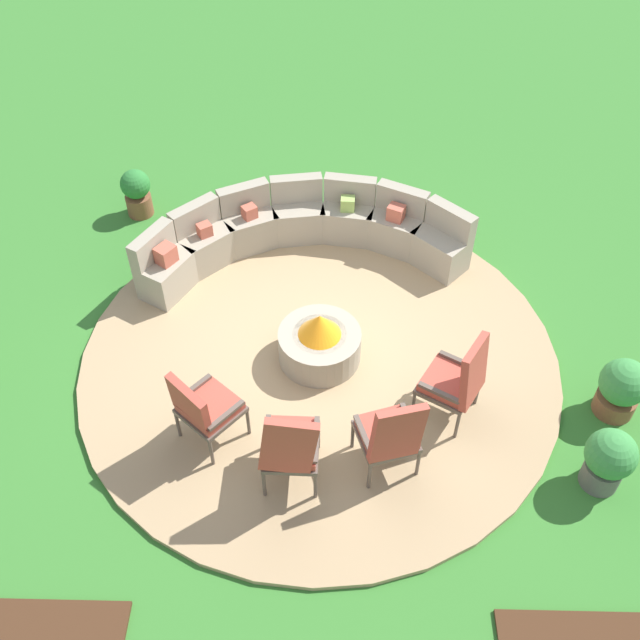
% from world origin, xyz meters
% --- Properties ---
extents(ground_plane, '(24.00, 24.00, 0.00)m').
position_xyz_m(ground_plane, '(0.00, 0.00, 0.00)').
color(ground_plane, '#387A2D').
extents(patio_circle, '(5.34, 5.34, 0.06)m').
position_xyz_m(patio_circle, '(0.00, 0.00, 0.03)').
color(patio_circle, tan).
rests_on(patio_circle, ground_plane).
extents(fire_pit, '(0.92, 0.92, 0.66)m').
position_xyz_m(fire_pit, '(0.00, 0.00, 0.31)').
color(fire_pit, '#9E937F').
rests_on(fire_pit, patio_circle).
extents(curved_stone_bench, '(4.07, 1.73, 0.82)m').
position_xyz_m(curved_stone_bench, '(-0.28, 1.77, 0.39)').
color(curved_stone_bench, '#9E937F').
rests_on(curved_stone_bench, patio_circle).
extents(lounge_chair_front_left, '(0.76, 0.79, 1.04)m').
position_xyz_m(lounge_chair_front_left, '(-1.10, -1.13, 0.60)').
color(lounge_chair_front_left, brown).
rests_on(lounge_chair_front_left, patio_circle).
extents(lounge_chair_front_right, '(0.57, 0.61, 1.18)m').
position_xyz_m(lounge_chair_front_right, '(-0.24, -1.58, 0.64)').
color(lounge_chair_front_right, brown).
rests_on(lounge_chair_front_right, patio_circle).
extents(lounge_chair_back_left, '(0.68, 0.68, 1.10)m').
position_xyz_m(lounge_chair_back_left, '(0.70, -1.42, 0.62)').
color(lounge_chair_back_left, brown).
rests_on(lounge_chair_back_left, patio_circle).
extents(lounge_chair_back_right, '(0.74, 0.76, 1.11)m').
position_xyz_m(lounge_chair_back_right, '(1.40, -0.75, 0.63)').
color(lounge_chair_back_right, brown).
rests_on(lounge_chair_back_right, patio_circle).
extents(potted_plant_0, '(0.40, 0.40, 0.68)m').
position_xyz_m(potted_plant_0, '(-2.52, 2.61, 0.36)').
color(potted_plant_0, brown).
rests_on(potted_plant_0, ground_plane).
extents(potted_plant_1, '(0.50, 0.50, 0.71)m').
position_xyz_m(potted_plant_1, '(3.12, -0.62, 0.37)').
color(potted_plant_1, brown).
rests_on(potted_plant_1, ground_plane).
extents(potted_plant_2, '(0.49, 0.49, 0.73)m').
position_xyz_m(potted_plant_2, '(2.77, -1.50, 0.40)').
color(potted_plant_2, '#605B56').
rests_on(potted_plant_2, ground_plane).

